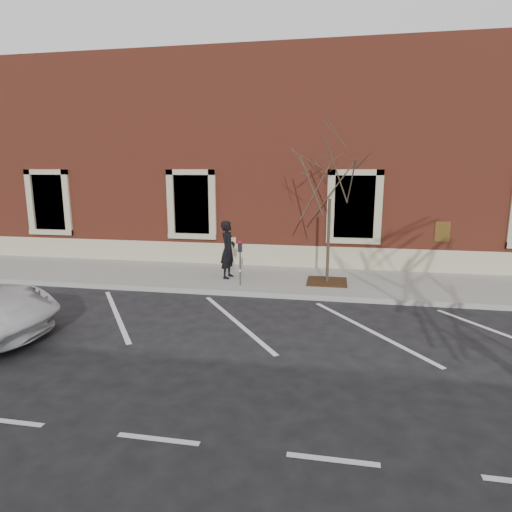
# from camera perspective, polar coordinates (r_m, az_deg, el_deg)

# --- Properties ---
(ground) EXTENTS (120.00, 120.00, 0.00)m
(ground) POSITION_cam_1_polar(r_m,az_deg,el_deg) (12.77, -0.49, -5.37)
(ground) COLOR #28282B
(ground) RESTS_ON ground
(sidewalk_near) EXTENTS (40.00, 3.50, 0.15)m
(sidewalk_near) POSITION_cam_1_polar(r_m,az_deg,el_deg) (14.41, 0.82, -3.10)
(sidewalk_near) COLOR gray
(sidewalk_near) RESTS_ON ground
(curb_near) EXTENTS (40.00, 0.12, 0.15)m
(curb_near) POSITION_cam_1_polar(r_m,az_deg,el_deg) (12.70, -0.53, -5.11)
(curb_near) COLOR #9E9E99
(curb_near) RESTS_ON ground
(parking_stripes) EXTENTS (28.00, 4.40, 0.01)m
(parking_stripes) POSITION_cam_1_polar(r_m,az_deg,el_deg) (10.72, -2.72, -8.70)
(parking_stripes) COLOR silver
(parking_stripes) RESTS_ON ground
(building_civic) EXTENTS (40.00, 8.62, 8.00)m
(building_civic) POSITION_cam_1_polar(r_m,az_deg,el_deg) (19.88, 3.79, 12.30)
(building_civic) COLOR brown
(building_civic) RESTS_ON ground
(man) EXTENTS (0.55, 0.76, 1.91)m
(man) POSITION_cam_1_polar(r_m,az_deg,el_deg) (14.13, -3.76, 0.86)
(man) COLOR black
(man) RESTS_ON sidewalk_near
(parking_meter) EXTENTS (0.13, 0.10, 1.40)m
(parking_meter) POSITION_cam_1_polar(r_m,az_deg,el_deg) (13.17, -2.13, 0.18)
(parking_meter) COLOR #595B60
(parking_meter) RESTS_ON sidewalk_near
(tree_grate) EXTENTS (1.26, 1.26, 0.03)m
(tree_grate) POSITION_cam_1_polar(r_m,az_deg,el_deg) (13.93, 9.43, -3.39)
(tree_grate) COLOR #462616
(tree_grate) RESTS_ON sidewalk_near
(sapling) EXTENTS (2.90, 2.90, 4.84)m
(sapling) POSITION_cam_1_polar(r_m,az_deg,el_deg) (13.47, 9.91, 10.60)
(sapling) COLOR #443729
(sapling) RESTS_ON sidewalk_near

